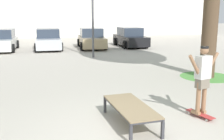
# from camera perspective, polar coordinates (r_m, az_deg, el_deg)

# --- Properties ---
(ground_plane) EXTENTS (120.00, 120.00, 0.00)m
(ground_plane) POSITION_cam_1_polar(r_m,az_deg,el_deg) (5.99, 2.41, -13.32)
(ground_plane) COLOR #B2AA9E
(skate_box) EXTENTS (0.79, 1.91, 0.46)m
(skate_box) POSITION_cam_1_polar(r_m,az_deg,el_deg) (6.36, 3.90, -7.81)
(skate_box) COLOR #38383D
(skate_box) RESTS_ON ground
(skateboard) EXTENTS (0.38, 0.82, 0.09)m
(skateboard) POSITION_cam_1_polar(r_m,az_deg,el_deg) (7.22, 17.99, -8.81)
(skateboard) COLOR #B23333
(skateboard) RESTS_ON ground
(skater) EXTENTS (0.99, 0.35, 1.69)m
(skater) POSITION_cam_1_polar(r_m,az_deg,el_deg) (6.95, 18.49, -1.08)
(skater) COLOR #8E6647
(skater) RESTS_ON skateboard
(grass_patch_near_right) EXTENTS (2.14, 2.14, 0.01)m
(grass_patch_near_right) POSITION_cam_1_polar(r_m,az_deg,el_deg) (11.83, 19.19, -1.34)
(grass_patch_near_right) COLOR #519342
(grass_patch_near_right) RESTS_ON ground
(car_white) EXTENTS (2.14, 4.31, 1.50)m
(car_white) POSITION_cam_1_polar(r_m,az_deg,el_deg) (20.68, -22.08, 5.69)
(car_white) COLOR silver
(car_white) RESTS_ON ground
(car_silver) EXTENTS (2.07, 4.28, 1.50)m
(car_silver) POSITION_cam_1_polar(r_m,az_deg,el_deg) (20.51, -13.22, 6.19)
(car_silver) COLOR #B7BABF
(car_silver) RESTS_ON ground
(car_tan) EXTENTS (2.19, 4.33, 1.50)m
(car_tan) POSITION_cam_1_polar(r_m,az_deg,el_deg) (20.74, -4.35, 6.52)
(car_tan) COLOR tan
(car_tan) RESTS_ON ground
(car_black) EXTENTS (2.00, 4.24, 1.50)m
(car_black) POSITION_cam_1_polar(r_m,az_deg,el_deg) (21.74, 3.83, 6.76)
(car_black) COLOR black
(car_black) RESTS_ON ground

